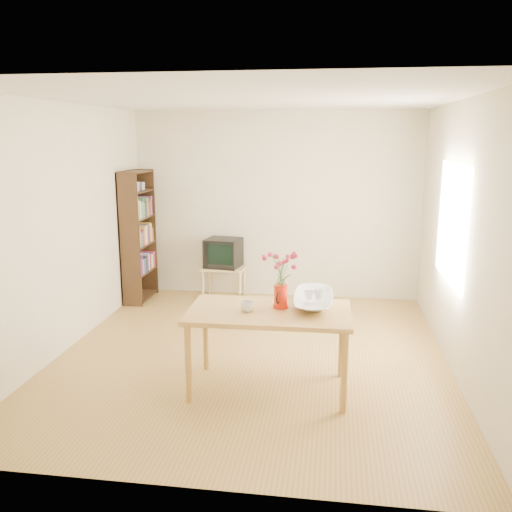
% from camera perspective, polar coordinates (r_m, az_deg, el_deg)
% --- Properties ---
extents(room, '(4.50, 4.50, 4.50)m').
position_cam_1_polar(room, '(5.43, -0.14, 2.43)').
color(room, olive).
rests_on(room, ground).
extents(table, '(1.45, 0.84, 0.75)m').
position_cam_1_polar(table, '(4.83, 1.41, -6.62)').
color(table, '#A87A39').
rests_on(table, ground).
extents(tv_stand, '(0.60, 0.45, 0.46)m').
position_cam_1_polar(tv_stand, '(7.64, -3.42, -1.65)').
color(tv_stand, tan).
rests_on(tv_stand, ground).
extents(bookshelf, '(0.28, 0.70, 1.80)m').
position_cam_1_polar(bookshelf, '(7.65, -12.25, 1.58)').
color(bookshelf, black).
rests_on(bookshelf, ground).
extents(pitcher, '(0.14, 0.22, 0.21)m').
position_cam_1_polar(pitcher, '(4.85, 2.61, -4.36)').
color(pitcher, red).
rests_on(pitcher, table).
extents(flowers, '(0.24, 0.24, 0.34)m').
position_cam_1_polar(flowers, '(4.78, 2.64, -1.24)').
color(flowers, '#C22D4E').
rests_on(flowers, pitcher).
extents(mug, '(0.17, 0.17, 0.09)m').
position_cam_1_polar(mug, '(4.75, -0.89, -5.34)').
color(mug, white).
rests_on(mug, table).
extents(bowl, '(0.54, 0.54, 0.51)m').
position_cam_1_polar(bowl, '(4.93, 6.11, -2.26)').
color(bowl, white).
rests_on(bowl, table).
extents(teacup_a, '(0.10, 0.10, 0.07)m').
position_cam_1_polar(teacup_a, '(4.94, 5.63, -2.79)').
color(teacup_a, white).
rests_on(teacup_a, bowl).
extents(teacup_b, '(0.10, 0.10, 0.07)m').
position_cam_1_polar(teacup_b, '(4.96, 6.62, -2.73)').
color(teacup_b, white).
rests_on(teacup_b, bowl).
extents(television, '(0.52, 0.49, 0.40)m').
position_cam_1_polar(television, '(7.59, -3.43, 0.41)').
color(television, black).
rests_on(television, tv_stand).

